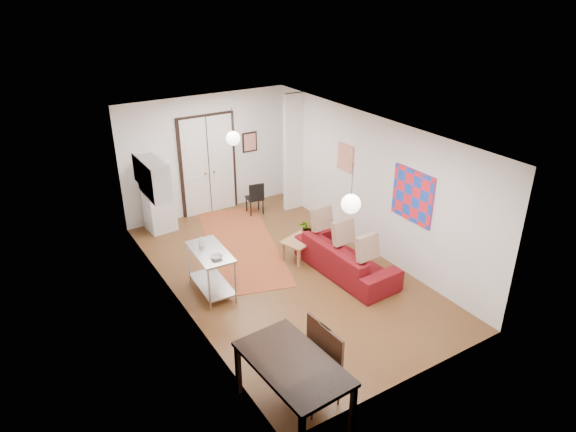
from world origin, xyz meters
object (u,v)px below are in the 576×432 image
sofa (346,258)px  dining_chair_near (300,350)px  coffee_table (303,240)px  kitchen_counter (211,266)px  fridge (158,196)px  dining_chair_far (311,361)px  black_side_chair (253,194)px  dining_table (293,368)px

sofa → dining_chair_near: 3.25m
coffee_table → kitchen_counter: kitchen_counter is taller
fridge → dining_chair_far: size_ratio=1.55×
sofa → kitchen_counter: size_ratio=1.96×
kitchen_counter → sofa: bearing=-13.7°
kitchen_counter → fridge: bearing=91.4°
sofa → black_side_chair: 3.50m
coffee_table → dining_table: 4.33m
sofa → dining_table: dining_table is taller
dining_table → black_side_chair: 6.56m
kitchen_counter → dining_chair_far: size_ratio=1.07×
dining_chair_far → coffee_table: bearing=144.6°
fridge → dining_chair_near: size_ratio=1.55×
sofa → fridge: 4.55m
coffee_table → dining_chair_far: dining_chair_far is taller
fridge → dining_table: fridge is taller
kitchen_counter → dining_table: 3.27m
kitchen_counter → dining_chair_far: bearing=-85.8°
sofa → black_side_chair: bearing=0.6°
kitchen_counter → dining_table: size_ratio=0.71×
kitchen_counter → dining_table: bearing=-92.3°
kitchen_counter → dining_chair_near: size_ratio=1.07×
sofa → fridge: size_ratio=1.36×
fridge → dining_chair_far: bearing=-93.9°
coffee_table → sofa: bearing=-71.8°
fridge → dining_table: bearing=-97.3°
dining_chair_near → dining_table: bearing=-47.0°
dining_table → dining_chair_near: size_ratio=1.51×
coffee_table → dining_table: bearing=-125.1°
fridge → dining_chair_near: fridge is taller
dining_table → dining_chair_far: 0.41m
dining_chair_far → black_side_chair: (2.25, 5.89, -0.15)m
fridge → dining_chair_near: (0.02, -5.91, -0.21)m
black_side_chair → fridge: bearing=0.8°
dining_table → dining_chair_far: (0.37, 0.11, -0.15)m
kitchen_counter → black_side_chair: bearing=52.3°
sofa → fridge: fridge is taller
coffee_table → kitchen_counter: size_ratio=0.91×
dining_chair_near → black_side_chair: (2.25, 5.61, -0.15)m
sofa → kitchen_counter: (-2.53, 0.74, 0.22)m
sofa → dining_chair_near: (-2.45, -2.12, 0.30)m
coffee_table → black_side_chair: 2.49m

